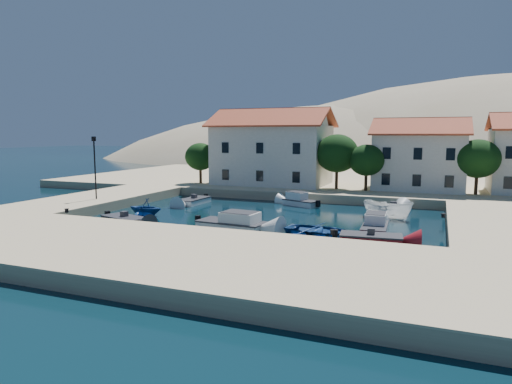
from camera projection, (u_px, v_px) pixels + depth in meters
ground at (217, 242)px, 31.92m from camera, size 400.00×400.00×0.00m
quay_south at (170, 256)px, 26.33m from camera, size 52.00×12.00×1.00m
quay_west at (98, 200)px, 48.09m from camera, size 8.00×20.00×1.00m
quay_north at (348, 182)px, 66.08m from camera, size 80.00×36.00×1.00m
hills at (458, 234)px, 140.98m from camera, size 254.00×176.00×99.00m
building_left at (272, 146)px, 59.15m from camera, size 14.70×9.45×9.70m
building_mid at (419, 153)px, 53.49m from camera, size 10.50×8.40×8.30m
trees at (350, 157)px, 53.05m from camera, size 37.30×5.30×6.45m
lamppost at (95, 162)px, 45.16m from camera, size 0.35×0.25×6.22m
bollards at (273, 219)px, 34.29m from camera, size 29.36×9.56×0.30m
motorboat_grey_sw at (124, 220)px, 38.21m from camera, size 4.60×3.05×1.25m
cabin_cruiser_south at (232, 223)px, 36.11m from camera, size 5.70×2.85×1.60m
rowboat_south at (321, 236)px, 33.47m from camera, size 5.78×4.45×1.11m
motorboat_red_se at (371, 239)px, 31.41m from camera, size 4.36×2.31×1.25m
cabin_cruiser_east at (375, 227)px, 34.71m from camera, size 2.05×4.61×1.60m
boat_east at (387, 218)px, 40.69m from camera, size 5.03×3.24×1.82m
motorboat_white_ne at (393, 209)px, 43.72m from camera, size 2.63×4.09×1.25m
rowboat_west at (146, 215)px, 42.27m from camera, size 3.38×2.93×1.75m
motorboat_white_west at (194, 201)px, 49.01m from camera, size 2.02×4.30×1.25m
cabin_cruiser_north at (301, 201)px, 47.76m from camera, size 4.19×3.00×1.60m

